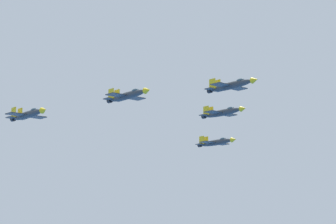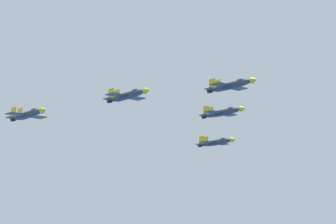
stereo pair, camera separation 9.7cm
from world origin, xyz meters
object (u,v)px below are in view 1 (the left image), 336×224
object	(u,v)px
jet_left_wingman	(223,112)
jet_right_outer	(28,114)
jet_lead	(231,85)
jet_right_wingman	(128,95)
jet_left_outer	(216,142)

from	to	relation	value
jet_left_wingman	jet_right_outer	world-z (taller)	jet_left_wingman
jet_lead	jet_right_wingman	distance (m)	23.01
jet_lead	jet_left_wingman	distance (m)	23.01
jet_left_outer	jet_left_wingman	bearing A→B (deg)	-39.58
jet_right_wingman	jet_left_outer	xyz separation A→B (m)	(-21.40, 42.89, -4.02)
jet_right_wingman	jet_left_outer	size ratio (longest dim) A/B	1.02
jet_lead	jet_right_outer	bearing A→B (deg)	-139.81
jet_left_wingman	jet_right_wingman	world-z (taller)	jet_right_wingman
jet_lead	jet_right_outer	size ratio (longest dim) A/B	0.97
jet_lead	jet_left_wingman	bearing A→B (deg)	139.46
jet_left_outer	jet_right_outer	xyz separation A→B (m)	(5.30, -59.26, 0.40)
jet_left_wingman	jet_right_wingman	distance (m)	29.75
jet_left_wingman	jet_right_outer	size ratio (longest dim) A/B	0.98
jet_right_wingman	jet_lead	bearing A→B (deg)	41.03
jet_right_outer	jet_left_outer	bearing A→B (deg)	90.47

